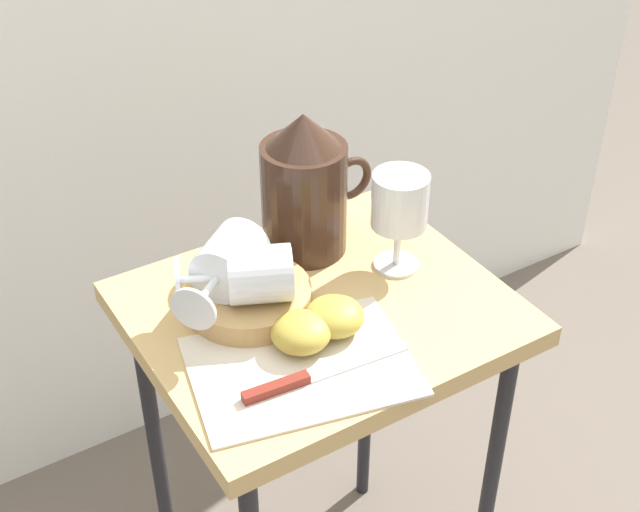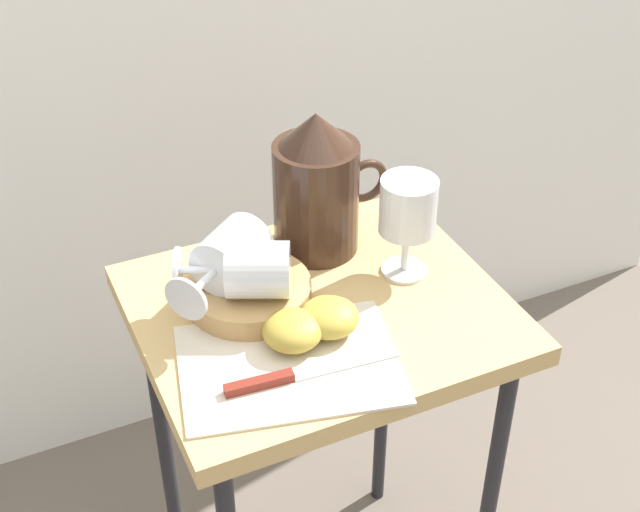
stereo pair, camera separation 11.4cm
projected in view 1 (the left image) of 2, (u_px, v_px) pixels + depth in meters
table at (320, 350)px, 1.24m from camera, size 0.48×0.41×0.67m
linen_napkin at (301, 366)px, 1.09m from camera, size 0.30×0.25×0.00m
basket_tray at (249, 299)px, 1.17m from camera, size 0.17×0.17×0.03m
pitcher at (305, 195)px, 1.25m from camera, size 0.17×0.12×0.21m
wine_glass_upright at (400, 206)px, 1.20m from camera, size 0.08×0.08×0.15m
wine_glass_tipped_near at (256, 275)px, 1.12m from camera, size 0.16×0.12×0.08m
wine_glass_tipped_far at (229, 262)px, 1.14m from camera, size 0.16×0.15×0.08m
apple_half_left at (301, 332)px, 1.11m from camera, size 0.08×0.08×0.04m
apple_half_right at (335, 316)px, 1.13m from camera, size 0.08×0.08×0.04m
knife at (303, 379)px, 1.06m from camera, size 0.22×0.03×0.01m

